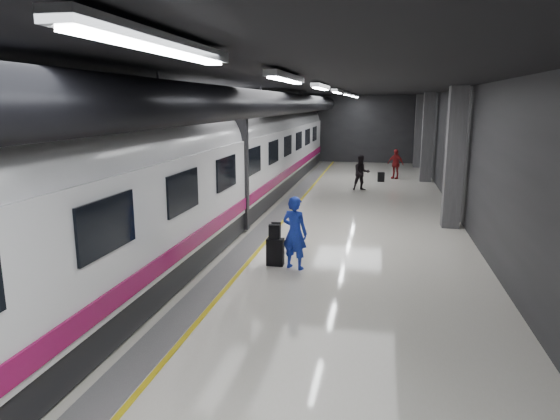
{
  "coord_description": "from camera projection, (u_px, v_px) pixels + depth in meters",
  "views": [
    {
      "loc": [
        2.24,
        -14.66,
        3.96
      ],
      "look_at": [
        -0.23,
        -2.44,
        1.29
      ],
      "focal_mm": 32.0,
      "sensor_mm": 36.0,
      "label": 1
    }
  ],
  "objects": [
    {
      "name": "suitcase_far",
      "position": [
        381.0,
        177.0,
        25.71
      ],
      "size": [
        0.37,
        0.27,
        0.49
      ],
      "primitive_type": "cube",
      "rotation": [
        0.0,
        0.0,
        0.17
      ],
      "color": "black",
      "rests_on": "ground"
    },
    {
      "name": "traveler_far_a",
      "position": [
        361.0,
        173.0,
        23.07
      ],
      "size": [
        0.94,
        0.83,
        1.62
      ],
      "primitive_type": "imported",
      "rotation": [
        0.0,
        0.0,
        0.32
      ],
      "color": "black",
      "rests_on": "ground"
    },
    {
      "name": "ground",
      "position": [
        303.0,
        235.0,
        15.32
      ],
      "size": [
        40.0,
        40.0,
        0.0
      ],
      "primitive_type": "plane",
      "color": "silver",
      "rests_on": "ground"
    },
    {
      "name": "shoulder_bag",
      "position": [
        274.0,
        232.0,
        12.27
      ],
      "size": [
        0.29,
        0.19,
        0.36
      ],
      "primitive_type": "cube",
      "rotation": [
        0.0,
        0.0,
        0.16
      ],
      "color": "black",
      "rests_on": "suitcase_main"
    },
    {
      "name": "traveler_main",
      "position": [
        295.0,
        233.0,
        12.04
      ],
      "size": [
        0.76,
        0.63,
        1.8
      ],
      "primitive_type": "imported",
      "rotation": [
        0.0,
        0.0,
        2.79
      ],
      "color": "#1C2BD3",
      "rests_on": "ground"
    },
    {
      "name": "platform_hall",
      "position": [
        300.0,
        117.0,
        15.55
      ],
      "size": [
        10.02,
        40.02,
        4.51
      ],
      "color": "black",
      "rests_on": "ground"
    },
    {
      "name": "traveler_far_b",
      "position": [
        395.0,
        164.0,
        26.67
      ],
      "size": [
        1.0,
        0.79,
        1.58
      ],
      "primitive_type": "imported",
      "rotation": [
        0.0,
        0.0,
        -0.51
      ],
      "color": "maroon",
      "rests_on": "ground"
    },
    {
      "name": "suitcase_main",
      "position": [
        275.0,
        252.0,
        12.4
      ],
      "size": [
        0.42,
        0.27,
        0.68
      ],
      "primitive_type": "cube",
      "rotation": [
        0.0,
        0.0,
        0.01
      ],
      "color": "black",
      "rests_on": "ground"
    },
    {
      "name": "train",
      "position": [
        201.0,
        165.0,
        15.51
      ],
      "size": [
        3.05,
        38.0,
        4.05
      ],
      "color": "black",
      "rests_on": "ground"
    }
  ]
}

